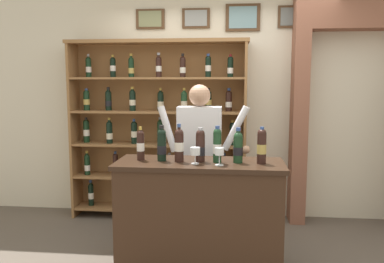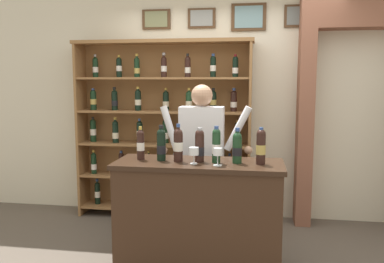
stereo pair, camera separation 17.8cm
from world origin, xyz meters
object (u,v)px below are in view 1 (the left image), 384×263
(tasting_bottle_vin_santo, at_px, (179,144))
(tasting_bottle_prosecco, at_px, (238,147))
(wine_shelf, at_px, (158,125))
(tasting_bottle_grappa, at_px, (141,144))
(tasting_bottle_chianti, at_px, (200,145))
(shopkeeper, at_px, (200,146))
(tasting_bottle_riserva, at_px, (217,145))
(tasting_counter, at_px, (199,215))
(tasting_bottle_brunello, at_px, (262,146))
(tasting_bottle_rosso, at_px, (162,144))
(wine_glass_center, at_px, (195,152))
(wine_glass_right, at_px, (219,153))

(tasting_bottle_vin_santo, bearing_deg, tasting_bottle_prosecco, 1.24)
(wine_shelf, height_order, tasting_bottle_grappa, wine_shelf)
(tasting_bottle_grappa, relative_size, tasting_bottle_vin_santo, 0.90)
(tasting_bottle_grappa, xyz_separation_m, tasting_bottle_chianti, (0.52, -0.01, 0.00))
(shopkeeper, bearing_deg, tasting_bottle_chianti, -84.45)
(tasting_bottle_vin_santo, height_order, tasting_bottle_riserva, tasting_bottle_vin_santo)
(tasting_counter, bearing_deg, tasting_bottle_brunello, -1.56)
(tasting_bottle_rosso, height_order, tasting_bottle_vin_santo, tasting_bottle_vin_santo)
(tasting_bottle_chianti, bearing_deg, shopkeeper, 95.55)
(tasting_bottle_prosecco, bearing_deg, tasting_bottle_rosso, 178.86)
(shopkeeper, xyz_separation_m, wine_glass_center, (0.02, -0.68, 0.06))
(tasting_bottle_grappa, xyz_separation_m, wine_glass_right, (0.69, -0.15, -0.03))
(tasting_bottle_prosecco, distance_m, tasting_bottle_brunello, 0.20)
(wine_shelf, height_order, tasting_bottle_prosecco, wine_shelf)
(tasting_bottle_rosso, height_order, wine_glass_center, tasting_bottle_rosso)
(shopkeeper, distance_m, wine_glass_right, 0.75)
(tasting_counter, relative_size, tasting_bottle_vin_santo, 4.41)
(tasting_bottle_prosecco, bearing_deg, wine_glass_center, -166.08)
(shopkeeper, xyz_separation_m, tasting_bottle_brunello, (0.57, -0.60, 0.11))
(wine_glass_right, bearing_deg, tasting_bottle_riserva, 101.44)
(tasting_bottle_vin_santo, bearing_deg, tasting_bottle_brunello, 0.03)
(tasting_bottle_prosecco, relative_size, wine_glass_right, 2.05)
(tasting_bottle_rosso, bearing_deg, shopkeeper, 64.18)
(tasting_bottle_riserva, bearing_deg, tasting_bottle_chianti, 170.45)
(tasting_bottle_rosso, bearing_deg, tasting_bottle_brunello, -1.58)
(tasting_counter, relative_size, tasting_bottle_rosso, 4.64)
(tasting_counter, distance_m, tasting_bottle_rosso, 0.70)
(tasting_bottle_grappa, xyz_separation_m, tasting_bottle_rosso, (0.19, -0.01, 0.01))
(wine_shelf, xyz_separation_m, tasting_bottle_brunello, (1.13, -1.30, -0.02))
(tasting_bottle_grappa, xyz_separation_m, tasting_bottle_brunello, (1.04, -0.04, 0.01))
(tasting_bottle_riserva, xyz_separation_m, wine_glass_right, (0.02, -0.11, -0.05))
(tasting_bottle_grappa, bearing_deg, tasting_bottle_vin_santo, -6.29)
(tasting_bottle_chianti, bearing_deg, wine_shelf, 115.62)
(tasting_counter, height_order, tasting_bottle_vin_santo, tasting_bottle_vin_santo)
(tasting_bottle_chianti, distance_m, tasting_bottle_prosecco, 0.32)
(wine_shelf, xyz_separation_m, tasting_bottle_chianti, (0.61, -1.27, -0.03))
(wine_shelf, xyz_separation_m, tasting_bottle_grappa, (0.09, -1.26, -0.03))
(tasting_bottle_prosecco, bearing_deg, tasting_bottle_vin_santo, -178.76)
(tasting_counter, height_order, tasting_bottle_riserva, tasting_bottle_riserva)
(tasting_bottle_grappa, relative_size, wine_glass_right, 2.01)
(tasting_bottle_brunello, xyz_separation_m, wine_glass_center, (-0.55, -0.08, -0.05))
(wine_shelf, xyz_separation_m, wine_glass_center, (0.58, -1.38, -0.07))
(shopkeeper, height_order, wine_glass_right, shopkeeper)
(wine_shelf, xyz_separation_m, tasting_bottle_prosecco, (0.93, -1.29, -0.03))
(tasting_bottle_chianti, bearing_deg, tasting_counter, -109.64)
(tasting_bottle_rosso, bearing_deg, tasting_bottle_prosecco, -1.14)
(shopkeeper, relative_size, wine_glass_center, 11.42)
(tasting_bottle_rosso, distance_m, tasting_bottle_chianti, 0.33)
(tasting_bottle_rosso, bearing_deg, tasting_bottle_chianti, 0.71)
(tasting_counter, xyz_separation_m, tasting_bottle_vin_santo, (-0.17, -0.01, 0.63))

